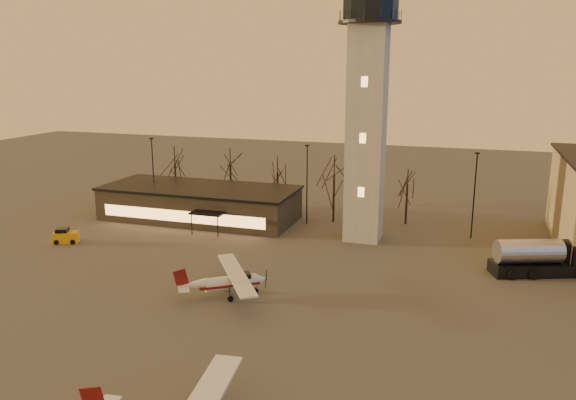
{
  "coord_description": "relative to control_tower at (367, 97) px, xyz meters",
  "views": [
    {
      "loc": [
        11.16,
        -32.23,
        19.7
      ],
      "look_at": [
        -3.64,
        13.0,
        8.25
      ],
      "focal_mm": 35.0,
      "sensor_mm": 36.0,
      "label": 1
    }
  ],
  "objects": [
    {
      "name": "terminal",
      "position": [
        -21.99,
        1.98,
        -14.17
      ],
      "size": [
        25.4,
        12.2,
        4.3
      ],
      "color": "black",
      "rests_on": "ground"
    },
    {
      "name": "service_cart",
      "position": [
        -31.94,
        -12.02,
        -15.67
      ],
      "size": [
        3.04,
        2.48,
        1.71
      ],
      "rotation": [
        0.0,
        0.0,
        0.39
      ],
      "color": "orange",
      "rests_on": "ground"
    },
    {
      "name": "light_poles",
      "position": [
        0.5,
        1.0,
        -10.92
      ],
      "size": [
        58.5,
        12.25,
        10.14
      ],
      "color": "black",
      "rests_on": "ground"
    },
    {
      "name": "tree_row",
      "position": [
        -13.7,
        9.16,
        -10.39
      ],
      "size": [
        37.2,
        9.2,
        8.8
      ],
      "color": "black",
      "rests_on": "ground"
    },
    {
      "name": "cessna_rear",
      "position": [
        -7.74,
        -20.1,
        -15.31
      ],
      "size": [
        8.74,
        9.64,
        2.96
      ],
      "rotation": [
        0.0,
        0.0,
        0.6
      ],
      "color": "silver",
      "rests_on": "ground"
    },
    {
      "name": "fuel_truck",
      "position": [
        18.43,
        -6.01,
        -14.94
      ],
      "size": [
        9.78,
        5.81,
        3.5
      ],
      "rotation": [
        0.0,
        0.0,
        0.36
      ],
      "color": "black",
      "rests_on": "ground"
    },
    {
      "name": "control_tower",
      "position": [
        0.0,
        0.0,
        0.0
      ],
      "size": [
        6.8,
        6.8,
        32.6
      ],
      "color": "gray",
      "rests_on": "ground"
    },
    {
      "name": "ground",
      "position": [
        0.0,
        -30.0,
        -16.33
      ],
      "size": [
        220.0,
        220.0,
        0.0
      ],
      "primitive_type": "plane",
      "color": "#413F3C",
      "rests_on": "ground"
    }
  ]
}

